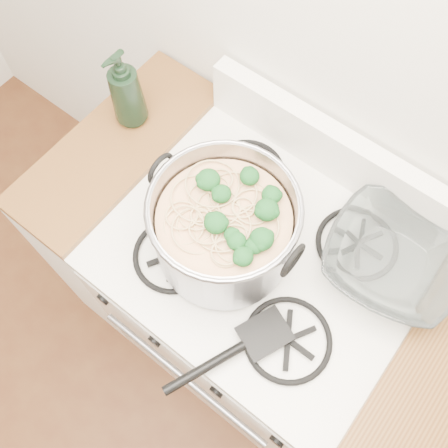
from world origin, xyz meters
TOP-DOWN VIEW (x-y plane):
  - gas_range at (0.00, 1.26)m, footprint 0.76×0.66m
  - counter_left at (-0.51, 1.26)m, footprint 0.25×0.65m
  - stock_pot at (-0.08, 1.20)m, footprint 0.36×0.33m
  - spatula at (0.12, 1.09)m, footprint 0.39×0.40m
  - glass_bowl at (0.26, 1.41)m, footprint 0.14×0.14m
  - bottle at (-0.52, 1.36)m, footprint 0.10×0.10m

SIDE VIEW (x-z plane):
  - gas_range at x=0.00m, z-range -0.03..0.90m
  - counter_left at x=-0.51m, z-range 0.00..0.92m
  - spatula at x=0.12m, z-range 0.92..0.95m
  - glass_bowl at x=0.26m, z-range 0.92..0.96m
  - stock_pot at x=-0.08m, z-range 0.91..1.14m
  - bottle at x=-0.52m, z-range 0.92..1.16m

